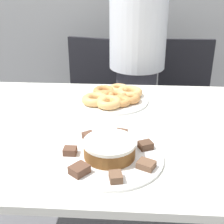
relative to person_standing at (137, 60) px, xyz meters
name	(u,v)px	position (x,y,z in m)	size (l,w,h in m)	color
table	(106,143)	(-0.14, -0.82, -0.15)	(1.47, 1.02, 0.77)	silver
person_standing	(137,60)	(0.00, 0.00, 0.00)	(0.36, 0.36, 1.58)	#383842
office_chair_left	(88,104)	(-0.36, 0.16, -0.40)	(0.53, 0.53, 0.90)	black
office_chair_right	(185,106)	(0.37, 0.17, -0.40)	(0.44, 0.44, 0.90)	black
plate_cake	(110,157)	(-0.11, -1.07, -0.06)	(0.38, 0.38, 0.01)	white
plate_donuts	(114,100)	(-0.12, -0.56, -0.06)	(0.34, 0.34, 0.01)	white
frosted_cake	(110,148)	(-0.11, -1.07, -0.02)	(0.18, 0.18, 0.06)	brown
lamington_0	(89,136)	(-0.19, -0.96, -0.04)	(0.06, 0.06, 0.02)	brown
lamington_1	(70,151)	(-0.25, -1.07, -0.04)	(0.05, 0.04, 0.02)	brown
lamington_2	(79,170)	(-0.19, -1.18, -0.04)	(0.07, 0.07, 0.03)	brown
lamington_3	(116,177)	(-0.08, -1.21, -0.04)	(0.05, 0.05, 0.02)	brown
lamington_4	(146,165)	(0.02, -1.13, -0.04)	(0.07, 0.07, 0.02)	brown
lamington_5	(146,145)	(0.02, -1.01, -0.04)	(0.06, 0.06, 0.03)	#513828
lamington_6	(121,134)	(-0.07, -0.93, -0.04)	(0.06, 0.06, 0.02)	brown
donut_0	(114,97)	(-0.12, -0.56, -0.04)	(0.12, 0.12, 0.03)	#C68447
donut_1	(95,99)	(-0.21, -0.61, -0.03)	(0.13, 0.13, 0.04)	#E5AD66
donut_2	(108,102)	(-0.14, -0.64, -0.03)	(0.12, 0.12, 0.04)	#E5AD66
donut_3	(120,101)	(-0.09, -0.62, -0.04)	(0.11, 0.11, 0.03)	#D18E4C
donut_4	(129,98)	(-0.04, -0.58, -0.03)	(0.11, 0.11, 0.04)	#C68447
donut_5	(129,92)	(-0.04, -0.50, -0.03)	(0.13, 0.13, 0.04)	#E5AD66
donut_6	(119,89)	(-0.10, -0.45, -0.04)	(0.11, 0.11, 0.03)	#E5AD66
donut_7	(104,91)	(-0.18, -0.49, -0.04)	(0.12, 0.12, 0.03)	#C68447
donut_8	(104,95)	(-0.17, -0.54, -0.04)	(0.10, 0.10, 0.03)	#D18E4C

